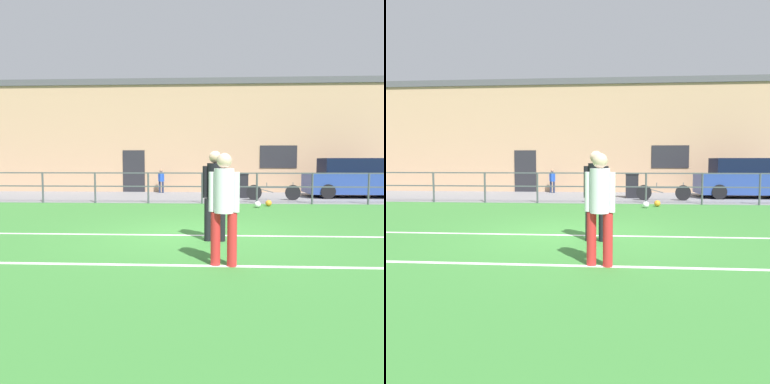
% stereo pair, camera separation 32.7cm
% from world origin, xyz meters
% --- Properties ---
extents(ground, '(60.00, 44.00, 0.04)m').
position_xyz_m(ground, '(0.00, 0.00, -0.02)').
color(ground, '#387A33').
extents(field_line_touchline, '(36.00, 0.11, 0.00)m').
position_xyz_m(field_line_touchline, '(0.00, -0.04, 0.00)').
color(field_line_touchline, white).
rests_on(field_line_touchline, ground).
extents(field_line_hash, '(36.00, 0.11, 0.00)m').
position_xyz_m(field_line_hash, '(0.00, -2.40, 0.00)').
color(field_line_hash, white).
rests_on(field_line_hash, ground).
extents(pavement_strip, '(48.00, 5.00, 0.02)m').
position_xyz_m(pavement_strip, '(0.00, 8.50, 0.01)').
color(pavement_strip, slate).
rests_on(pavement_strip, ground).
extents(perimeter_fence, '(36.07, 0.07, 1.15)m').
position_xyz_m(perimeter_fence, '(0.00, 6.00, 0.75)').
color(perimeter_fence, '#474C51').
rests_on(perimeter_fence, ground).
extents(clubhouse_facade, '(28.00, 2.56, 5.61)m').
position_xyz_m(clubhouse_facade, '(-0.00, 12.20, 2.81)').
color(clubhouse_facade, tan).
rests_on(clubhouse_facade, ground).
extents(player_goalkeeper, '(0.49, 0.31, 1.77)m').
position_xyz_m(player_goalkeeper, '(0.41, -0.58, 1.01)').
color(player_goalkeeper, black).
rests_on(player_goalkeeper, ground).
extents(player_striker, '(0.46, 0.30, 1.70)m').
position_xyz_m(player_striker, '(0.53, -2.36, 0.96)').
color(player_striker, red).
rests_on(player_striker, ground).
extents(soccer_ball_match, '(0.22, 0.22, 0.22)m').
position_xyz_m(soccer_ball_match, '(1.90, 4.87, 0.11)').
color(soccer_ball_match, white).
rests_on(soccer_ball_match, ground).
extents(soccer_ball_spare, '(0.22, 0.22, 0.22)m').
position_xyz_m(soccer_ball_spare, '(2.33, 5.29, 0.11)').
color(soccer_ball_spare, orange).
rests_on(soccer_ball_spare, ground).
extents(spectator_child, '(0.30, 0.20, 1.15)m').
position_xyz_m(spectator_child, '(-2.10, 10.44, 0.68)').
color(spectator_child, '#232D4C').
rests_on(spectator_child, pavement_strip).
extents(parked_car_red, '(4.20, 1.95, 1.67)m').
position_xyz_m(parked_car_red, '(6.48, 8.74, 0.81)').
color(parked_car_red, '#28428E').
rests_on(parked_car_red, pavement_strip).
extents(bicycle_parked_0, '(2.13, 0.04, 0.71)m').
position_xyz_m(bicycle_parked_0, '(2.79, 7.20, 0.34)').
color(bicycle_parked_0, black).
rests_on(bicycle_parked_0, pavement_strip).
extents(trash_bin_0, '(0.54, 0.46, 1.05)m').
position_xyz_m(trash_bin_0, '(1.62, 8.16, 0.55)').
color(trash_bin_0, black).
rests_on(trash_bin_0, pavement_strip).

